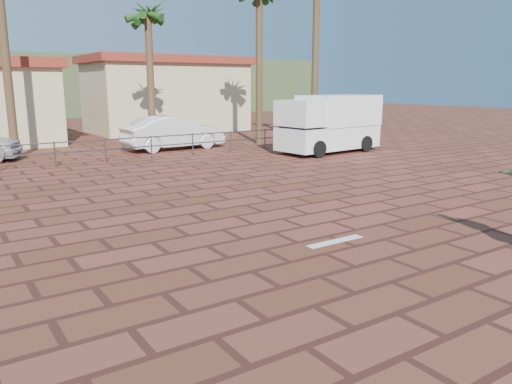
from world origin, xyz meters
TOP-DOWN VIEW (x-y plane):
  - ground at (0.00, 0.00)m, footprint 120.00×120.00m
  - paint_stripe at (0.70, -1.20)m, footprint 1.40×0.22m
  - guardrail at (0.00, 12.00)m, footprint 24.06×0.06m
  - palm_center at (3.50, 15.50)m, footprint 2.40×2.40m
  - building_east at (8.00, 24.00)m, footprint 10.60×6.60m
  - campervan at (9.91, 9.36)m, footprint 5.35×2.69m
  - car_white at (4.17, 14.43)m, footprint 5.12×2.01m
  - street_sign at (11.53, 12.00)m, footprint 0.43×0.07m

SIDE VIEW (x-z plane):
  - ground at x=0.00m, z-range 0.00..0.00m
  - paint_stripe at x=0.70m, z-range 0.00..0.01m
  - guardrail at x=0.00m, z-range 0.18..1.18m
  - car_white at x=4.17m, z-range 0.00..1.66m
  - campervan at x=9.91m, z-range 0.07..2.75m
  - street_sign at x=11.53m, z-range 0.43..2.57m
  - building_east at x=8.00m, z-range 0.04..5.04m
  - palm_center at x=3.50m, z-range 2.49..10.24m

